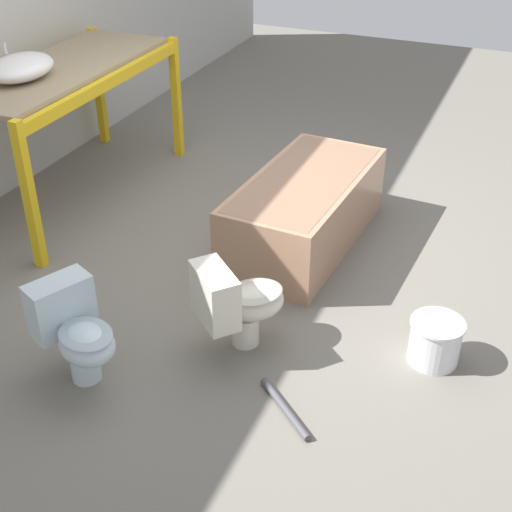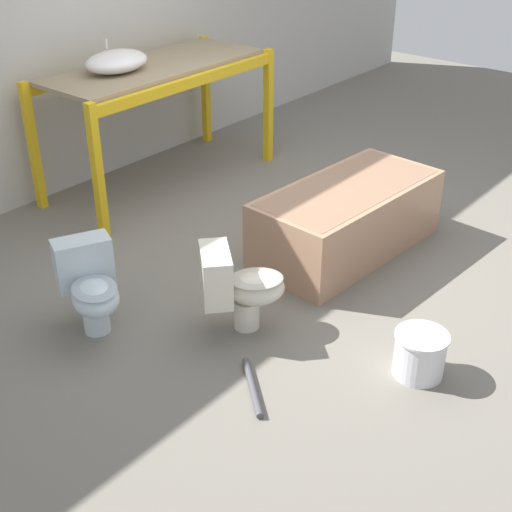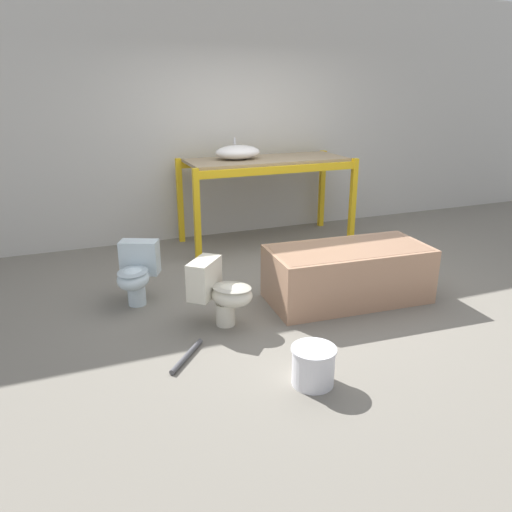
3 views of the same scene
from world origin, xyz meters
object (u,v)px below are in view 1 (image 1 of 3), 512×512
(bucket_white, at_px, (435,340))
(sink_basin, at_px, (21,67))
(toilet_near, at_px, (76,330))
(bathtub_main, at_px, (305,206))
(toilet_far, at_px, (238,302))

(bucket_white, bearing_deg, sink_basin, 79.10)
(toilet_near, relative_size, bucket_white, 1.93)
(bathtub_main, bearing_deg, bucket_white, -126.74)
(sink_basin, height_order, toilet_near, sink_basin)
(sink_basin, xyz_separation_m, toilet_far, (-0.95, -2.15, -0.87))
(toilet_far, bearing_deg, toilet_near, 80.85)
(bathtub_main, xyz_separation_m, toilet_far, (-1.31, -0.04, 0.02))
(sink_basin, xyz_separation_m, bucket_white, (-0.63, -3.28, -1.04))
(toilet_far, bearing_deg, sink_basin, 17.62)
(toilet_near, height_order, toilet_far, same)
(bathtub_main, height_order, toilet_near, toilet_near)
(toilet_near, height_order, bucket_white, toilet_near)
(sink_basin, xyz_separation_m, toilet_near, (-1.55, -1.42, -0.87))
(sink_basin, xyz_separation_m, bathtub_main, (0.36, -2.11, -0.89))
(bathtub_main, distance_m, bucket_white, 1.55)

